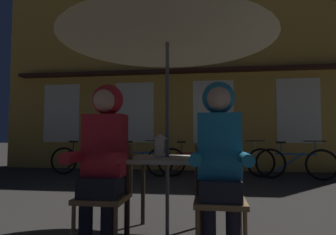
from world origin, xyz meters
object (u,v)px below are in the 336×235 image
patio_umbrella (167,24)px  chair_right (220,192)px  bicycle_nearest (84,160)px  chair_left (106,189)px  bicycle_third (194,162)px  lantern (160,145)px  bicycle_fifth (295,163)px  bicycle_second (139,161)px  person_left_hooded (104,148)px  cafe_table (167,168)px  person_right_hooded (219,149)px  bicycle_fourth (238,162)px

patio_umbrella → chair_right: (0.48, -0.37, -1.57)m
bicycle_nearest → chair_left: bearing=-63.6°
chair_right → bicycle_third: (-0.42, 4.26, -0.14)m
lantern → chair_right: (0.55, -0.35, -0.37)m
bicycle_third → bicycle_fifth: 2.20m
chair_right → bicycle_second: size_ratio=0.52×
person_left_hooded → bicycle_second: size_ratio=0.84×
person_left_hooded → cafe_table: bearing=41.6°
chair_left → person_right_hooded: size_ratio=0.62×
chair_left → lantern: bearing=40.6°
bicycle_third → person_right_hooded: bearing=-84.4°
chair_left → bicycle_fifth: 4.99m
cafe_table → person_left_hooded: 0.67m
lantern → chair_left: 0.66m
patio_umbrella → chair_left: bearing=-142.5°
chair_left → bicycle_second: (-0.76, 4.25, -0.14)m
cafe_table → patio_umbrella: (0.00, 0.00, 1.42)m
patio_umbrella → chair_right: 1.68m
cafe_table → chair_right: 0.62m
patio_umbrella → chair_right: bearing=-37.5°
chair_left → chair_right: same height
bicycle_nearest → bicycle_second: size_ratio=1.00×
cafe_table → person_right_hooded: person_right_hooded is taller
lantern → chair_left: lantern is taller
cafe_table → patio_umbrella: bearing=0.0°
person_left_hooded → bicycle_third: bearing=82.9°
chair_right → bicycle_fourth: 4.39m
cafe_table → bicycle_nearest: bearing=123.6°
chair_right → bicycle_fifth: (1.78, 4.17, -0.14)m
person_left_hooded → chair_left: bearing=90.0°
bicycle_nearest → bicycle_second: 1.37m
chair_right → bicycle_fifth: chair_right is taller
bicycle_fifth → chair_left: bearing=-123.3°
bicycle_third → bicycle_second: bearing=-179.4°
lantern → bicycle_fifth: 4.50m
bicycle_fifth → bicycle_fourth: bearing=171.5°
patio_umbrella → bicycle_fourth: bearing=75.0°
person_left_hooded → bicycle_fourth: bearing=70.7°
patio_umbrella → bicycle_third: (0.06, 3.90, -1.71)m
chair_left → person_right_hooded: bearing=-3.4°
chair_left → bicycle_nearest: size_ratio=0.52×
person_right_hooded → bicycle_third: (-0.42, 4.32, -0.50)m
person_left_hooded → person_right_hooded: 0.96m
chair_left → bicycle_third: (0.54, 4.26, -0.14)m
cafe_table → person_right_hooded: bearing=-41.6°
bicycle_second → bicycle_fifth: size_ratio=1.01×
lantern → bicycle_fifth: lantern is taller
person_right_hooded → bicycle_fifth: 4.62m
chair_left → bicycle_fourth: bearing=70.4°
chair_left → chair_right: 0.96m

